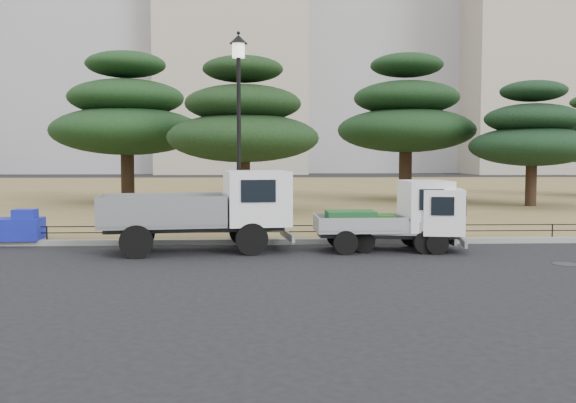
{
  "coord_description": "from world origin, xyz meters",
  "views": [
    {
      "loc": [
        -0.76,
        -16.07,
        2.56
      ],
      "look_at": [
        0.0,
        2.0,
        1.3
      ],
      "focal_mm": 40.0,
      "sensor_mm": 36.0,
      "label": 1
    }
  ],
  "objects_px": {
    "truck_kei_rear": "(412,220)",
    "truck_kei_front": "(393,216)",
    "tarp_pile": "(18,227)",
    "street_lamp": "(239,102)",
    "truck_large": "(208,207)"
  },
  "relations": [
    {
      "from": "truck_kei_rear",
      "to": "truck_large",
      "type": "bearing_deg",
      "value": -169.94
    },
    {
      "from": "truck_kei_front",
      "to": "tarp_pile",
      "type": "distance_m",
      "value": 10.8
    },
    {
      "from": "truck_large",
      "to": "street_lamp",
      "type": "xyz_separation_m",
      "value": [
        0.8,
        1.63,
        2.97
      ]
    },
    {
      "from": "truck_large",
      "to": "street_lamp",
      "type": "distance_m",
      "value": 3.48
    },
    {
      "from": "truck_large",
      "to": "tarp_pile",
      "type": "relative_size",
      "value": 3.7
    },
    {
      "from": "truck_large",
      "to": "truck_kei_front",
      "type": "xyz_separation_m",
      "value": [
        5.06,
        -0.03,
        -0.26
      ]
    },
    {
      "from": "tarp_pile",
      "to": "street_lamp",
      "type": "bearing_deg",
      "value": 0.92
    },
    {
      "from": "truck_kei_rear",
      "to": "street_lamp",
      "type": "bearing_deg",
      "value": 171.11
    },
    {
      "from": "truck_large",
      "to": "truck_kei_rear",
      "type": "bearing_deg",
      "value": -9.1
    },
    {
      "from": "truck_kei_rear",
      "to": "truck_kei_front",
      "type": "bearing_deg",
      "value": -178.37
    },
    {
      "from": "truck_kei_rear",
      "to": "street_lamp",
      "type": "relative_size",
      "value": 0.58
    },
    {
      "from": "truck_large",
      "to": "street_lamp",
      "type": "relative_size",
      "value": 0.88
    },
    {
      "from": "truck_kei_front",
      "to": "truck_kei_rear",
      "type": "xyz_separation_m",
      "value": [
        0.5,
        -0.08,
        -0.1
      ]
    },
    {
      "from": "truck_large",
      "to": "truck_kei_front",
      "type": "distance_m",
      "value": 5.07
    },
    {
      "from": "truck_large",
      "to": "truck_kei_rear",
      "type": "distance_m",
      "value": 5.57
    }
  ]
}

